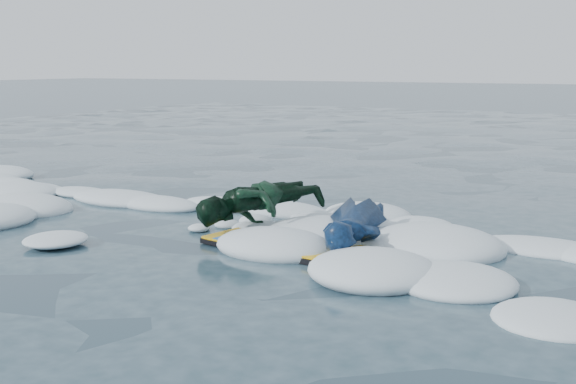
# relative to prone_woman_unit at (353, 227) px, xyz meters

# --- Properties ---
(ground) EXTENTS (120.00, 120.00, 0.00)m
(ground) POSITION_rel_prone_woman_unit_xyz_m (-0.96, -0.67, -0.21)
(ground) COLOR #162F36
(ground) RESTS_ON ground
(foam_band) EXTENTS (12.00, 3.10, 0.30)m
(foam_band) POSITION_rel_prone_woman_unit_xyz_m (-0.96, 0.36, -0.21)
(foam_band) COLOR white
(foam_band) RESTS_ON ground
(prone_woman_unit) EXTENTS (0.92, 1.65, 0.40)m
(prone_woman_unit) POSITION_rel_prone_woman_unit_xyz_m (0.00, 0.00, 0.00)
(prone_woman_unit) COLOR black
(prone_woman_unit) RESTS_ON ground
(prone_child_unit) EXTENTS (1.19, 1.51, 0.54)m
(prone_child_unit) POSITION_rel_prone_woman_unit_xyz_m (-1.03, 0.06, 0.07)
(prone_child_unit) COLOR black
(prone_child_unit) RESTS_ON ground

